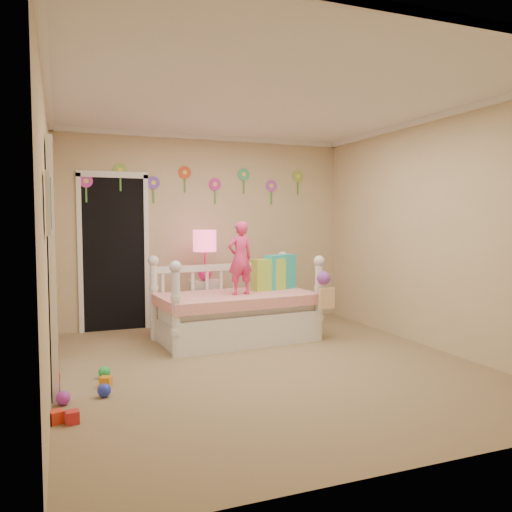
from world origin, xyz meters
name	(u,v)px	position (x,y,z in m)	size (l,w,h in m)	color
floor	(268,365)	(0.00, 0.00, 0.00)	(4.00, 4.50, 0.01)	#7F684C
ceiling	(269,99)	(0.00, 0.00, 2.60)	(4.00, 4.50, 0.01)	white
back_wall	(206,231)	(0.00, 2.25, 1.30)	(4.00, 0.01, 2.60)	tan
left_wall	(48,237)	(-2.00, 0.00, 1.30)	(0.01, 4.50, 2.60)	tan
right_wall	(434,233)	(2.00, 0.00, 1.30)	(0.01, 4.50, 2.60)	tan
crown_molding	(269,102)	(0.00, 0.00, 2.57)	(4.00, 4.50, 0.06)	white
daybed	(236,298)	(0.05, 1.13, 0.51)	(1.88, 1.01, 1.02)	white
pillow_turquoise	(280,272)	(0.72, 1.33, 0.78)	(0.44, 0.15, 0.44)	#23B29C
pillow_lime	(269,275)	(0.53, 1.27, 0.76)	(0.41, 0.15, 0.39)	#9FD842
child	(240,258)	(0.07, 1.03, 1.00)	(0.31, 0.21, 0.86)	#F63876
nightstand	(205,305)	(-0.14, 1.85, 0.32)	(0.39, 0.30, 0.65)	white
table_lamp	(205,247)	(-0.14, 1.85, 1.09)	(0.30, 0.30, 0.67)	#E51E74
closet_doorway	(114,252)	(-1.25, 2.23, 1.03)	(0.90, 0.04, 2.07)	black
flower_decals	(200,184)	(-0.09, 2.24, 1.94)	(3.40, 0.02, 0.50)	#B2668C
mirror_closet	(54,264)	(-1.96, 0.30, 1.05)	(0.07, 1.30, 2.10)	white
wall_picture	(48,204)	(-1.97, -0.90, 1.55)	(0.05, 0.34, 0.42)	white
hanging_bag	(324,291)	(0.95, 0.59, 0.62)	(0.20, 0.16, 0.36)	beige
toy_scatter	(102,387)	(-1.61, -0.26, 0.06)	(0.80, 1.30, 0.11)	#996666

